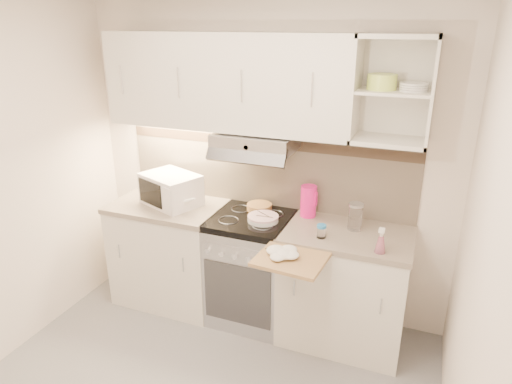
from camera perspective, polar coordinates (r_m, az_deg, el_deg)
room_shell at (r=2.65m, az=-6.56°, el=5.28°), size 3.04×2.84×2.52m
base_cabinet_left at (r=4.05m, az=-10.54°, el=-7.63°), size 0.90×0.60×0.86m
worktop_left at (r=3.86m, az=-10.98°, el=-1.73°), size 0.92×0.62×0.04m
base_cabinet_right at (r=3.57m, az=10.92°, el=-11.81°), size 0.90×0.60×0.86m
worktop_right at (r=3.35m, az=11.44°, el=-5.30°), size 0.92×0.62×0.04m
electric_range at (r=3.73m, az=-0.56°, el=-9.48°), size 0.60×0.60×0.90m
microwave at (r=3.80m, az=-10.60°, el=0.32°), size 0.54×0.48×0.26m
watering_can at (r=3.68m, az=-9.79°, el=-1.01°), size 0.28×0.14×0.24m
plate_stack at (r=3.45m, az=0.88°, el=-3.31°), size 0.24×0.24×0.05m
bread_loaf at (r=3.65m, az=0.42°, el=-1.88°), size 0.20×0.20×0.05m
pink_pitcher at (r=3.53m, az=6.58°, el=-1.14°), size 0.13×0.12×0.25m
glass_jar at (r=3.36m, az=12.30°, el=-3.01°), size 0.11×0.11×0.20m
spice_jar at (r=3.22m, az=8.17°, el=-4.87°), size 0.07×0.07×0.10m
spray_bottle at (r=3.09m, az=15.33°, el=-6.06°), size 0.07×0.07×0.19m
cutting_board at (r=3.01m, az=4.46°, el=-8.30°), size 0.47×0.43×0.02m
dish_towel at (r=2.99m, az=3.53°, el=-7.57°), size 0.24×0.21×0.06m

